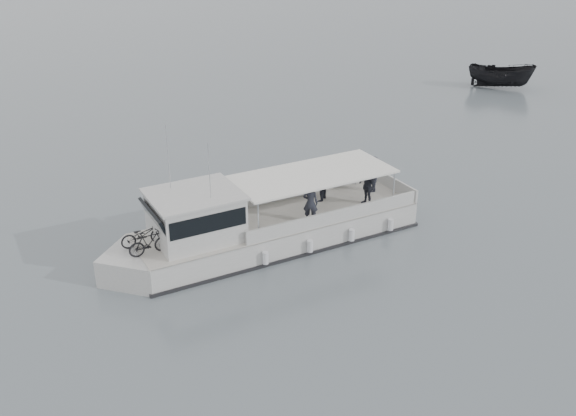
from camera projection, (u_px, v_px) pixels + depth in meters
ground at (283, 217)px, 31.95m from camera, size 1400.00×1400.00×0.00m
tour_boat at (252, 228)px, 28.59m from camera, size 15.04×4.00×6.29m
dark_motorboat at (501, 76)px, 54.28m from camera, size 5.30×5.33×2.11m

